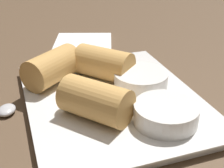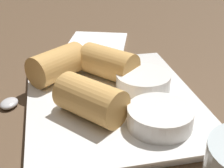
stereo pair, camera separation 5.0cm
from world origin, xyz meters
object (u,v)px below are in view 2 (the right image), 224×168
serving_plate (112,100)px  dipping_bowl_far (160,116)px  spoon (0,115)px  napkin (97,44)px  dipping_bowl_near (143,81)px

serving_plate → dipping_bowl_far: dipping_bowl_far is taller
spoon → serving_plate: bearing=90.4°
napkin → dipping_bowl_near: bearing=7.4°
dipping_bowl_far → napkin: size_ratio=0.46×
dipping_bowl_near → spoon: 21.98cm
serving_plate → dipping_bowl_far: bearing=26.9°
dipping_bowl_near → serving_plate: bearing=-75.9°
spoon → napkin: size_ratio=1.05×
dipping_bowl_near → dipping_bowl_far: bearing=-4.8°
dipping_bowl_near → napkin: 25.17cm
dipping_bowl_far → serving_plate: bearing=-153.1°
dipping_bowl_near → napkin: dipping_bowl_near is taller
serving_plate → dipping_bowl_far: (8.74, 4.43, 2.14)cm
spoon → dipping_bowl_far: bearing=67.7°
serving_plate → spoon: (0.13, -16.52, -0.27)cm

